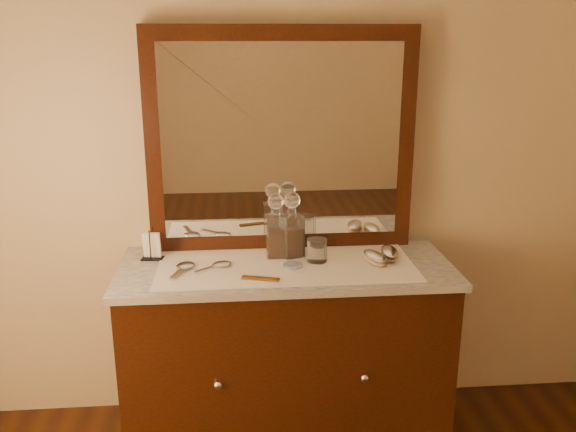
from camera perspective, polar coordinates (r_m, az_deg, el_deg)
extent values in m
plane|color=tan|center=(2.77, -0.74, 8.30)|extent=(4.50, 4.50, 0.00)
cube|color=black|center=(2.82, -0.19, -12.98)|extent=(1.40, 0.55, 0.82)
cube|color=black|center=(3.02, -0.18, -19.10)|extent=(1.46, 0.59, 0.08)
sphere|color=silver|center=(2.54, -6.61, -15.55)|extent=(0.04, 0.04, 0.04)
sphere|color=silver|center=(2.59, 7.23, -14.90)|extent=(0.04, 0.04, 0.04)
cube|color=silver|center=(2.63, -0.19, -4.91)|extent=(1.44, 0.59, 0.03)
cube|color=black|center=(2.73, -0.65, 7.11)|extent=(1.20, 0.08, 1.00)
cube|color=white|center=(2.70, -0.59, 6.99)|extent=(1.06, 0.01, 0.86)
cube|color=white|center=(2.61, -0.16, -4.72)|extent=(1.10, 0.45, 0.00)
cylinder|color=white|center=(2.59, 0.45, -4.67)|extent=(0.11, 0.11, 0.01)
cube|color=brown|center=(2.46, -2.61, -5.91)|extent=(0.16, 0.07, 0.01)
cube|color=black|center=(2.76, -12.64, -3.92)|extent=(0.10, 0.07, 0.01)
cylinder|color=black|center=(2.71, -12.88, -2.78)|extent=(0.01, 0.01, 0.14)
cylinder|color=black|center=(2.76, -12.58, -2.39)|extent=(0.01, 0.01, 0.14)
cube|color=white|center=(2.74, -12.72, -2.68)|extent=(0.08, 0.04, 0.12)
cube|color=#934615|center=(2.70, -1.16, -2.46)|extent=(0.07, 0.07, 0.13)
cube|color=white|center=(2.69, -1.16, -1.90)|extent=(0.09, 0.09, 0.19)
cylinder|color=white|center=(2.66, -1.17, 0.31)|extent=(0.04, 0.04, 0.03)
sphere|color=white|center=(2.64, -1.18, 1.39)|extent=(0.07, 0.07, 0.07)
cube|color=#934615|center=(2.70, 0.35, -2.43)|extent=(0.09, 0.09, 0.13)
cube|color=white|center=(2.69, 0.36, -1.86)|extent=(0.11, 0.11, 0.19)
cylinder|color=white|center=(2.66, 0.36, 0.40)|extent=(0.05, 0.05, 0.03)
sphere|color=white|center=(2.64, 0.36, 1.50)|extent=(0.09, 0.09, 0.07)
ellipsoid|color=#977D5C|center=(2.66, 8.19, -4.15)|extent=(0.11, 0.18, 0.02)
ellipsoid|color=silver|center=(2.65, 8.21, -3.74)|extent=(0.11, 0.18, 0.02)
ellipsoid|color=#977D5C|center=(2.72, 9.53, -3.69)|extent=(0.08, 0.17, 0.02)
ellipsoid|color=silver|center=(2.72, 9.55, -3.29)|extent=(0.08, 0.17, 0.02)
ellipsoid|color=silver|center=(2.62, -9.65, -4.63)|extent=(0.10, 0.12, 0.02)
cube|color=silver|center=(2.54, -10.38, -5.39)|extent=(0.06, 0.13, 0.01)
ellipsoid|color=silver|center=(2.62, -6.28, -4.53)|extent=(0.11, 0.11, 0.02)
cube|color=silver|center=(2.57, -7.70, -5.01)|extent=(0.10, 0.09, 0.01)
cylinder|color=white|center=(2.64, 2.75, -3.24)|extent=(0.09, 0.09, 0.10)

